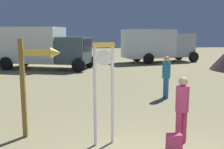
{
  "coord_description": "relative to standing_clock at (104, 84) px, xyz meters",
  "views": [
    {
      "loc": [
        -1.53,
        -3.7,
        2.5
      ],
      "look_at": [
        -0.37,
        4.32,
        1.2
      ],
      "focal_mm": 41.0,
      "sensor_mm": 36.0,
      "label": 1
    }
  ],
  "objects": [
    {
      "name": "backpack",
      "position": [
        1.4,
        -0.71,
        -1.19
      ],
      "size": [
        0.31,
        0.22,
        0.43
      ],
      "color": "#C23468",
      "rests_on": "ground_plane"
    },
    {
      "name": "person_distant",
      "position": [
        2.87,
        3.84,
        -0.48
      ],
      "size": [
        0.31,
        0.31,
        1.64
      ],
      "color": "teal",
      "rests_on": "ground_plane"
    },
    {
      "name": "person_near_clock",
      "position": [
        1.77,
        -0.2,
        -0.53
      ],
      "size": [
        0.3,
        0.3,
        1.55
      ],
      "color": "#C2375A",
      "rests_on": "ground_plane"
    },
    {
      "name": "arrow_sign",
      "position": [
        -1.56,
        0.65,
        0.18
      ],
      "size": [
        0.97,
        0.27,
        2.38
      ],
      "color": "olive",
      "rests_on": "ground_plane"
    },
    {
      "name": "box_truck_far",
      "position": [
        6.56,
        16.17,
        0.17
      ],
      "size": [
        6.82,
        3.61,
        2.85
      ],
      "color": "silver",
      "rests_on": "ground_plane"
    },
    {
      "name": "box_truck_near",
      "position": [
        -3.29,
        13.43,
        0.21
      ],
      "size": [
        7.7,
        4.82,
        2.95
      ],
      "color": "white",
      "rests_on": "ground_plane"
    },
    {
      "name": "standing_clock",
      "position": [
        0.0,
        0.0,
        0.0
      ],
      "size": [
        0.5,
        0.19,
        2.31
      ],
      "color": "white",
      "rests_on": "ground_plane"
    }
  ]
}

